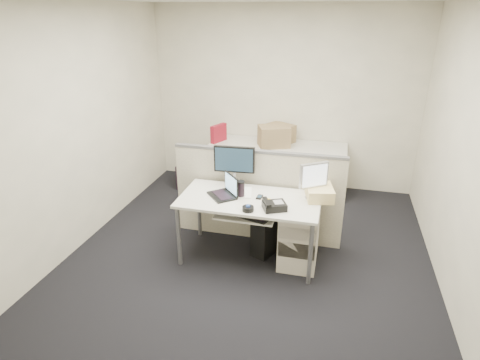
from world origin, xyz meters
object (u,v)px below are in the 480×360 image
(desk, at_px, (249,204))
(laptop, at_px, (222,187))
(monitor_main, at_px, (234,166))
(desk_phone, at_px, (274,206))

(desk, bearing_deg, laptop, -176.19)
(monitor_main, relative_size, desk_phone, 2.07)
(desk, relative_size, laptop, 4.87)
(laptop, distance_m, desk_phone, 0.63)
(monitor_main, bearing_deg, desk_phone, -46.17)
(monitor_main, xyz_separation_m, desk_phone, (0.55, -0.50, -0.20))
(desk, distance_m, monitor_main, 0.50)
(desk, xyz_separation_m, desk_phone, (0.30, -0.18, 0.10))
(desk, height_order, laptop, laptop)
(monitor_main, relative_size, laptop, 1.51)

